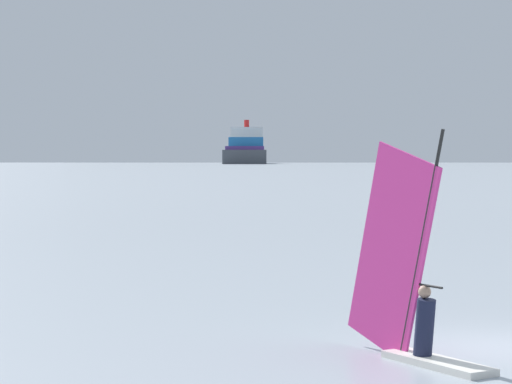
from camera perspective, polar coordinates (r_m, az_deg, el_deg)
ground_plane at (r=20.07m, az=13.00°, el=-8.16°), size 4000.00×4000.00×0.00m
windsurfer at (r=18.48m, az=8.35°, el=-5.48°), size 2.92×2.76×4.06m
cargo_ship at (r=794.22m, az=-0.55°, el=2.11°), size 80.27×185.26×34.92m
distant_headland at (r=1540.76m, az=3.15°, el=2.52°), size 722.58×472.55×45.98m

